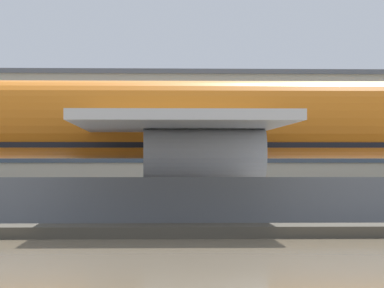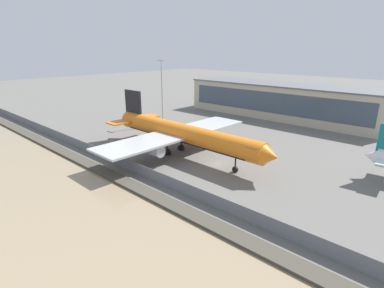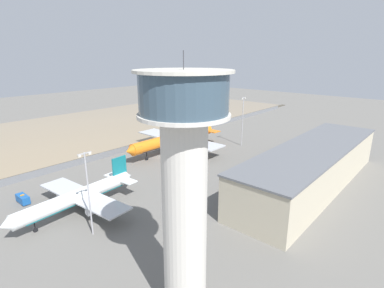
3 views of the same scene
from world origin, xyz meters
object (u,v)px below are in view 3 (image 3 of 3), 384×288
passenger_jet_white_teal (79,197)px  control_tower (184,175)px  ops_van (23,199)px  cargo_jet_orange (176,138)px  baggage_tug (193,159)px  apron_light_mast_apron_east (88,190)px  apron_light_mast_apron_west (243,119)px

passenger_jet_white_teal → control_tower: control_tower is taller
ops_van → cargo_jet_orange: bearing=-178.9°
passenger_jet_white_teal → baggage_tug: size_ratio=10.69×
passenger_jet_white_teal → control_tower: (4.85, 42.58, 19.15)m
control_tower → apron_light_mast_apron_east: 33.07m
ops_van → control_tower: control_tower is taller
apron_light_mast_apron_east → apron_light_mast_apron_west: bearing=-171.3°
cargo_jet_orange → passenger_jet_white_teal: bearing=18.1°
passenger_jet_white_teal → baggage_tug: (-50.38, -3.90, -3.66)m
cargo_jet_orange → baggage_tug: (4.98, 14.24, -4.75)m
ops_van → apron_light_mast_apron_east: (-4.68, 28.83, 10.07)m
ops_van → apron_light_mast_apron_east: size_ratio=0.26×
cargo_jet_orange → baggage_tug: bearing=70.7°
control_tower → apron_light_mast_apron_east: control_tower is taller
control_tower → baggage_tug: bearing=-139.9°
cargo_jet_orange → ops_van: cargo_jet_orange is taller
cargo_jet_orange → baggage_tug: 15.82m
passenger_jet_white_teal → ops_van: (8.14, -16.92, -3.19)m
cargo_jet_orange → control_tower: (60.22, 60.73, 18.06)m
baggage_tug → apron_light_mast_apron_west: (-30.80, 2.84, 11.62)m
passenger_jet_white_teal → baggage_tug: bearing=-175.6°
cargo_jet_orange → passenger_jet_white_teal: 58.28m
baggage_tug → ops_van: size_ratio=0.67×
ops_van → apron_light_mast_apron_west: apron_light_mast_apron_west is taller
passenger_jet_white_teal → control_tower: bearing=83.5°
baggage_tug → apron_light_mast_apron_east: bearing=16.4°
cargo_jet_orange → apron_light_mast_apron_west: bearing=146.5°
control_tower → apron_light_mast_apron_east: size_ratio=2.02×
cargo_jet_orange → ops_van: size_ratio=9.81×
control_tower → apron_light_mast_apron_west: control_tower is taller
cargo_jet_orange → apron_light_mast_apron_west: apron_light_mast_apron_west is taller
apron_light_mast_apron_west → apron_light_mast_apron_east: 85.63m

